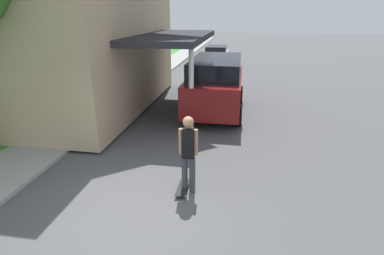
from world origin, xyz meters
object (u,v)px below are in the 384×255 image
object	(u,v)px
car_down_street	(216,55)
skateboarder	(188,151)
suv_parked	(216,83)
skateboard	(183,187)

from	to	relation	value
car_down_street	skateboarder	xyz separation A→B (m)	(0.99, -18.06, 0.33)
suv_parked	car_down_street	world-z (taller)	suv_parked
suv_parked	skateboard	bearing A→B (deg)	-91.62
car_down_street	skateboard	size ratio (longest dim) A/B	5.73
skateboarder	skateboard	size ratio (longest dim) A/B	2.30
car_down_street	suv_parked	bearing A→B (deg)	-85.15
car_down_street	skateboard	distance (m)	18.09
car_down_street	skateboarder	bearing A→B (deg)	-86.86
suv_parked	car_down_street	distance (m)	12.22
suv_parked	car_down_street	xyz separation A→B (m)	(-1.03, 12.17, -0.49)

